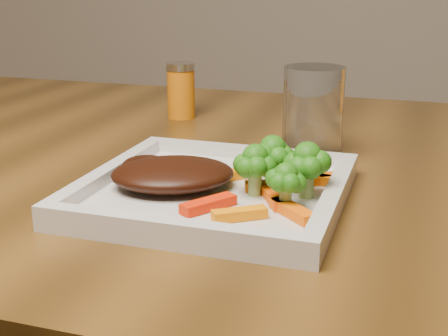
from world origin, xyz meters
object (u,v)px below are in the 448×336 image
(plate, at_px, (215,195))
(steak, at_px, (173,174))
(drinking_glass, at_px, (313,113))
(spice_shaker, at_px, (181,90))

(plate, distance_m, steak, 0.05)
(plate, height_order, drinking_glass, drinking_glass)
(drinking_glass, bearing_deg, spice_shaker, 145.98)
(steak, bearing_deg, drinking_glass, 59.58)
(drinking_glass, bearing_deg, steak, -120.42)
(spice_shaker, height_order, drinking_glass, drinking_glass)
(plate, height_order, spice_shaker, spice_shaker)
(plate, xyz_separation_m, steak, (-0.05, -0.01, 0.02))
(drinking_glass, bearing_deg, plate, -110.20)
(steak, height_order, spice_shaker, spice_shaker)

